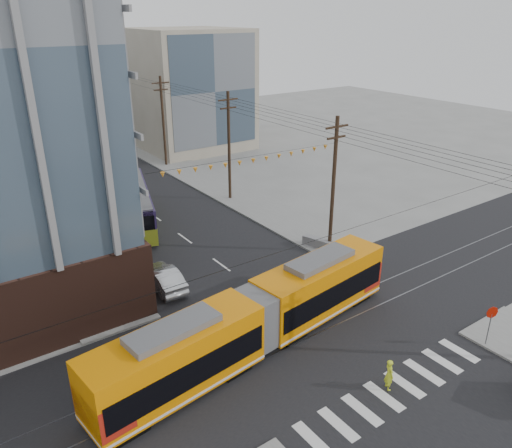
{
  "coord_description": "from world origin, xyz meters",
  "views": [
    {
      "loc": [
        -17.62,
        -15.41,
        18.07
      ],
      "look_at": [
        0.51,
        10.1,
        4.67
      ],
      "focal_mm": 35.0,
      "sensor_mm": 36.0,
      "label": 1
    }
  ],
  "objects": [
    {
      "name": "ground",
      "position": [
        0.0,
        0.0,
        0.0
      ],
      "size": [
        160.0,
        160.0,
        0.0
      ],
      "primitive_type": "plane",
      "color": "slate"
    },
    {
      "name": "city_bus",
      "position": [
        -2.08,
        25.75,
        1.77
      ],
      "size": [
        6.42,
        12.75,
        3.55
      ],
      "primitive_type": null,
      "rotation": [
        0.0,
        0.0,
        -0.31
      ],
      "color": "#2A1E49",
      "rests_on": "ground"
    },
    {
      "name": "stop_sign",
      "position": [
        7.27,
        -3.59,
        1.25
      ],
      "size": [
        0.98,
        0.98,
        2.5
      ],
      "primitive_type": null,
      "rotation": [
        0.0,
        0.0,
        -0.36
      ],
      "color": "#AE0F00",
      "rests_on": "ground"
    },
    {
      "name": "parked_car_white",
      "position": [
        -6.05,
        18.38,
        0.77
      ],
      "size": [
        2.64,
        5.5,
        1.55
      ],
      "primitive_type": "imported",
      "rotation": [
        0.0,
        0.0,
        3.23
      ],
      "color": "silver",
      "rests_on": "ground"
    },
    {
      "name": "utility_pole_far",
      "position": [
        8.5,
        56.0,
        5.5
      ],
      "size": [
        0.3,
        0.3,
        11.0
      ],
      "primitive_type": "cylinder",
      "color": "black",
      "rests_on": "ground"
    },
    {
      "name": "bg_bldg_ne_far",
      "position": [
        18.0,
        68.0,
        7.0
      ],
      "size": [
        16.0,
        16.0,
        14.0
      ],
      "primitive_type": "cube",
      "color": "#8C99A5",
      "rests_on": "ground"
    },
    {
      "name": "jersey_barrier",
      "position": [
        8.3,
        11.02,
        0.45
      ],
      "size": [
        2.25,
        4.55,
        0.89
      ],
      "primitive_type": "cube",
      "rotation": [
        0.0,
        0.0,
        0.3
      ],
      "color": "slate",
      "rests_on": "ground"
    },
    {
      "name": "pedestrian",
      "position": [
        -0.18,
        -2.68,
        0.89
      ],
      "size": [
        0.65,
        0.76,
        1.78
      ],
      "primitive_type": "imported",
      "rotation": [
        0.0,
        0.0,
        1.16
      ],
      "color": "#C6DA25",
      "rests_on": "ground"
    },
    {
      "name": "parked_car_grey",
      "position": [
        -5.42,
        25.02,
        0.65
      ],
      "size": [
        3.13,
        5.02,
        1.29
      ],
      "primitive_type": "imported",
      "rotation": [
        0.0,
        0.0,
        2.92
      ],
      "color": "slate",
      "rests_on": "ground"
    },
    {
      "name": "bg_bldg_ne_near",
      "position": [
        16.0,
        48.0,
        8.0
      ],
      "size": [
        14.0,
        14.0,
        16.0
      ],
      "primitive_type": "cube",
      "color": "gray",
      "rests_on": "ground"
    },
    {
      "name": "parked_car_silver",
      "position": [
        -5.17,
        13.41,
        0.81
      ],
      "size": [
        1.89,
        4.96,
        1.62
      ],
      "primitive_type": "imported",
      "rotation": [
        0.0,
        0.0,
        3.11
      ],
      "color": "#AEB1B6",
      "rests_on": "ground"
    },
    {
      "name": "streetcar",
      "position": [
        -3.82,
        4.02,
        1.97
      ],
      "size": [
        20.6,
        5.35,
        3.93
      ],
      "primitive_type": null,
      "rotation": [
        0.0,
        0.0,
        0.12
      ],
      "color": "orange",
      "rests_on": "ground"
    }
  ]
}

